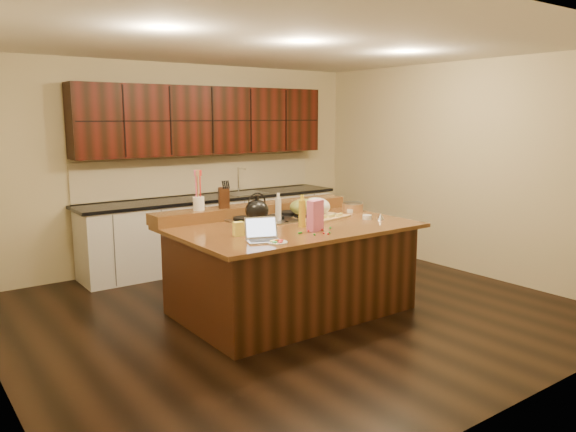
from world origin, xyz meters
TOP-DOWN VIEW (x-y plane):
  - room at (0.00, 0.00)m, footprint 5.52×5.02m
  - island at (0.00, 0.00)m, footprint 2.40×1.60m
  - back_ledge at (0.00, 0.70)m, footprint 2.40×0.30m
  - cooktop at (0.00, 0.30)m, footprint 0.92×0.52m
  - back_counter at (0.30, 2.23)m, footprint 3.70×0.66m
  - kettle at (-0.30, 0.17)m, footprint 0.30×0.30m
  - green_bowl at (0.30, 0.17)m, footprint 0.33×0.33m
  - laptop at (-0.65, -0.46)m, footprint 0.35×0.32m
  - oil_bottle at (0.01, -0.17)m, footprint 0.08×0.08m
  - vinegar_bottle at (-0.01, 0.20)m, footprint 0.07×0.07m
  - wooden_tray at (0.46, 0.15)m, footprint 0.60×0.49m
  - ramekin_a at (0.84, -0.24)m, footprint 0.10×0.10m
  - ramekin_b at (1.15, 0.28)m, footprint 0.11×0.11m
  - ramekin_c at (0.99, 0.18)m, footprint 0.12×0.12m
  - strainer_bowl at (1.05, 0.22)m, footprint 0.32×0.32m
  - kitchen_timer at (0.93, -0.35)m, footprint 0.09×0.09m
  - pink_bag at (-0.00, -0.40)m, footprint 0.17×0.12m
  - candy_plate at (-0.60, -0.61)m, footprint 0.23×0.23m
  - package_box at (-0.72, -0.16)m, footprint 0.10×0.08m
  - utensil_crock at (-0.68, 0.70)m, footprint 0.13×0.13m
  - knife_block at (-0.38, 0.70)m, footprint 0.17×0.20m
  - gumdrop_0 at (-0.06, -0.39)m, footprint 0.02×0.02m
  - gumdrop_1 at (-0.22, -0.42)m, footprint 0.02×0.02m
  - gumdrop_2 at (-0.04, -0.57)m, footprint 0.02×0.02m
  - gumdrop_3 at (-0.15, -0.57)m, footprint 0.02×0.02m
  - gumdrop_4 at (0.06, -0.43)m, footprint 0.02×0.02m
  - gumdrop_5 at (0.02, -0.58)m, footprint 0.02×0.02m
  - gumdrop_6 at (-0.02, -0.61)m, footprint 0.02×0.02m
  - gumdrop_7 at (0.18, -0.41)m, footprint 0.02×0.02m
  - gumdrop_8 at (-0.09, -0.40)m, footprint 0.02×0.02m
  - gumdrop_9 at (-0.19, -0.42)m, footprint 0.02×0.02m

SIDE VIEW (x-z plane):
  - island at x=0.00m, z-range 0.00..0.92m
  - candy_plate at x=-0.60m, z-range 0.92..0.93m
  - gumdrop_0 at x=-0.06m, z-range 0.92..0.94m
  - gumdrop_1 at x=-0.22m, z-range 0.92..0.94m
  - gumdrop_2 at x=-0.04m, z-range 0.92..0.94m
  - gumdrop_3 at x=-0.15m, z-range 0.92..0.94m
  - gumdrop_4 at x=0.06m, z-range 0.92..0.94m
  - gumdrop_5 at x=0.02m, z-range 0.92..0.94m
  - gumdrop_6 at x=-0.02m, z-range 0.92..0.94m
  - gumdrop_7 at x=0.18m, z-range 0.92..0.94m
  - gumdrop_8 at x=-0.09m, z-range 0.92..0.94m
  - gumdrop_9 at x=-0.19m, z-range 0.92..0.94m
  - cooktop at x=0.00m, z-range 0.91..0.96m
  - ramekin_a at x=0.84m, z-range 0.92..0.96m
  - ramekin_b at x=1.15m, z-range 0.92..0.96m
  - ramekin_c at x=0.99m, z-range 0.92..0.96m
  - kitchen_timer at x=0.93m, z-range 0.92..0.99m
  - strainer_bowl at x=1.05m, z-range 0.92..1.01m
  - laptop at x=-0.65m, z-range 0.87..1.08m
  - back_ledge at x=0.00m, z-range 0.92..1.04m
  - back_counter at x=0.30m, z-range -0.22..2.18m
  - package_box at x=-0.72m, z-range 0.92..1.05m
  - wooden_tray at x=0.46m, z-range 0.91..1.13m
  - vinegar_bottle at x=-0.01m, z-range 0.92..1.17m
  - green_bowl at x=0.30m, z-range 0.97..1.13m
  - oil_bottle at x=0.01m, z-range 0.92..1.19m
  - pink_bag at x=0.00m, z-range 0.92..1.22m
  - kettle at x=-0.30m, z-range 0.97..1.18m
  - utensil_crock at x=-0.68m, z-range 1.04..1.18m
  - knife_block at x=-0.38m, z-range 1.04..1.25m
  - room at x=0.00m, z-range -0.01..2.71m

